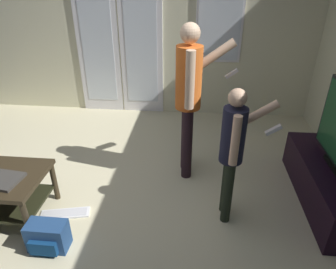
# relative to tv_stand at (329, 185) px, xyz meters

# --- Properties ---
(ground_plane) EXTENTS (5.32, 4.73, 0.02)m
(ground_plane) POSITION_rel_tv_stand_xyz_m (-2.24, -0.33, -0.20)
(ground_plane) COLOR beige
(wall_back_with_doors) EXTENTS (5.32, 0.09, 2.53)m
(wall_back_with_doors) POSITION_rel_tv_stand_xyz_m (-2.23, 2.00, 1.04)
(wall_back_with_doors) COLOR beige
(wall_back_with_doors) RESTS_ON ground_plane
(tv_stand) EXTENTS (0.49, 1.37, 0.38)m
(tv_stand) POSITION_rel_tv_stand_xyz_m (0.00, 0.00, 0.00)
(tv_stand) COLOR black
(tv_stand) RESTS_ON ground_plane
(person_adult) EXTENTS (0.62, 0.47, 1.59)m
(person_adult) POSITION_rel_tv_stand_xyz_m (-1.37, 0.36, 0.76)
(person_adult) COLOR black
(person_adult) RESTS_ON ground_plane
(person_child) EXTENTS (0.51, 0.34, 1.23)m
(person_child) POSITION_rel_tv_stand_xyz_m (-0.98, -0.29, 0.55)
(person_child) COLOR #232B1D
(person_child) RESTS_ON ground_plane
(backpack) EXTENTS (0.31, 0.21, 0.25)m
(backpack) POSITION_rel_tv_stand_xyz_m (-2.43, -0.81, -0.07)
(backpack) COLOR navy
(backpack) RESTS_ON ground_plane
(loose_keyboard) EXTENTS (0.46, 0.22, 0.02)m
(loose_keyboard) POSITION_rel_tv_stand_xyz_m (-2.46, -0.43, -0.18)
(loose_keyboard) COLOR white
(loose_keyboard) RESTS_ON ground_plane
(laptop_closed) EXTENTS (0.34, 0.29, 0.03)m
(laptop_closed) POSITION_rel_tv_stand_xyz_m (-2.89, -0.56, 0.27)
(laptop_closed) COLOR #3A3733
(laptop_closed) RESTS_ON coffee_table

